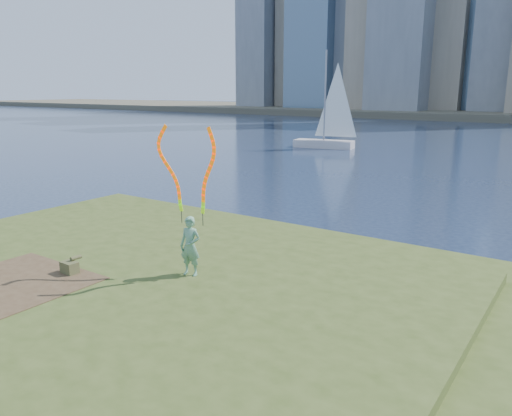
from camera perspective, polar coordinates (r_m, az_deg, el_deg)
The scene contains 6 objects.
ground at distance 13.21m, azimuth -8.66°, elevation -9.50°, with size 320.00×320.00×0.00m, color #1A2741.
grassy_knoll at distance 11.66m, azimuth -16.59°, elevation -11.33°, with size 20.00×18.00×0.80m.
dirt_patch at distance 12.76m, azimuth -26.23°, elevation -7.72°, with size 3.20×3.00×0.02m, color #47331E.
woman_with_ribbons at distance 11.69m, azimuth -7.52°, elevation -0.80°, with size 1.94×0.52×3.83m.
canvas_bag at distance 12.82m, azimuth -20.49°, elevation -6.33°, with size 0.42×0.48×0.39m.
sailboat at distance 44.71m, azimuth 8.14°, elevation 8.64°, with size 5.59×2.54×8.38m.
Camera 1 is at (8.44, -8.77, 5.13)m, focal length 35.00 mm.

